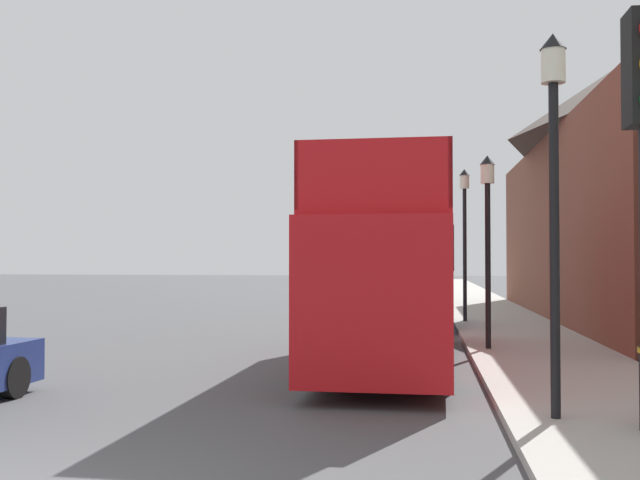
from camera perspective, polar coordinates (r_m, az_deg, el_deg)
The scene contains 8 objects.
ground_plane at distance 27.25m, azimuth -0.57°, elevation -6.16°, with size 144.00×144.00×0.00m, color #4C4C4F.
sidewalk at distance 24.14m, azimuth 14.28°, elevation -6.57°, with size 3.32×108.00×0.14m.
brick_terrace_rear at distance 29.06m, azimuth 22.46°, elevation 3.52°, with size 6.00×23.36×9.40m.
tour_bus at distance 15.96m, azimuth 5.53°, elevation -2.79°, with size 2.73×9.69×4.10m.
parked_car_ahead_of_bus at distance 24.19m, azimuth 7.69°, elevation -5.10°, with size 1.77×4.04×1.50m.
lamp_post_nearest at distance 10.52m, azimuth 17.39°, elevation 6.24°, with size 0.35×0.35×5.14m.
lamp_post_second at distance 18.11m, azimuth 12.65°, elevation 1.90°, with size 0.35×0.35×4.56m.
lamp_post_third at distance 25.82m, azimuth 10.96°, elevation 1.72°, with size 0.35×0.35×5.15m.
Camera 1 is at (3.89, -5.88, 2.26)m, focal length 42.00 mm.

